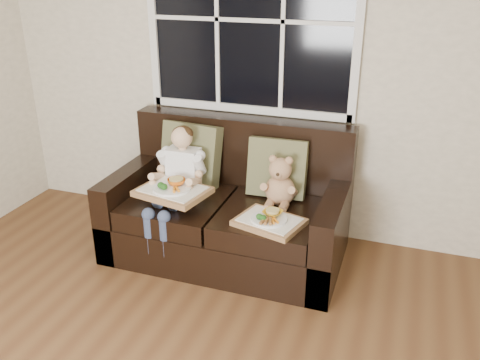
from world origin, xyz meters
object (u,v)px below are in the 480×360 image
at_px(loveseat, 229,214).
at_px(tray_left, 173,190).
at_px(teddy_bear, 280,185).
at_px(child, 178,174).
at_px(tray_right, 270,221).

bearing_deg(loveseat, tray_left, -138.14).
bearing_deg(tray_left, loveseat, 53.20).
bearing_deg(teddy_bear, child, -173.14).
bearing_deg(tray_left, child, 113.36).
bearing_deg(teddy_bear, tray_left, -160.08).
distance_m(teddy_bear, tray_right, 0.34).
bearing_deg(tray_right, child, -179.79).
distance_m(loveseat, teddy_bear, 0.48).
relative_size(teddy_bear, tray_left, 0.72).
height_order(child, tray_right, child).
distance_m(loveseat, tray_left, 0.50).
bearing_deg(child, loveseat, 18.24).
xyz_separation_m(teddy_bear, tray_left, (-0.69, -0.29, -0.02)).
bearing_deg(loveseat, child, -161.76).
distance_m(child, teddy_bear, 0.74).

